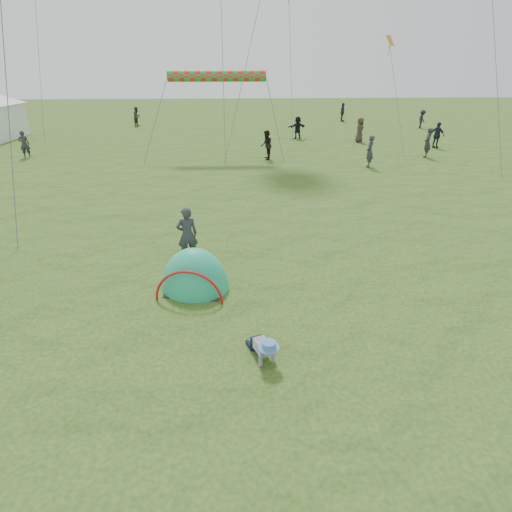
{
  "coord_description": "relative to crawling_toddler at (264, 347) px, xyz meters",
  "views": [
    {
      "loc": [
        0.45,
        -6.08,
        5.06
      ],
      "look_at": [
        0.96,
        2.45,
        1.0
      ],
      "focal_mm": 28.0,
      "sensor_mm": 36.0,
      "label": 1
    }
  ],
  "objects": [
    {
      "name": "ground",
      "position": [
        -0.96,
        0.05,
        -0.28
      ],
      "size": [
        140.0,
        140.0,
        0.0
      ],
      "primitive_type": "plane",
      "color": "#214A15"
    },
    {
      "name": "crawling_toddler",
      "position": [
        0.0,
        0.0,
        0.0
      ],
      "size": [
        0.73,
        0.86,
        0.55
      ],
      "primitive_type": null,
      "rotation": [
        0.0,
        0.0,
        0.37
      ],
      "color": "black",
      "rests_on": "ground"
    },
    {
      "name": "popup_tent",
      "position": [
        -1.51,
        2.78,
        -0.28
      ],
      "size": [
        1.91,
        1.67,
        2.19
      ],
      "primitive_type": "ellipsoid",
      "rotation": [
        0.0,
        0.0,
        -0.17
      ],
      "color": "#219F68",
      "rests_on": "ground"
    },
    {
      "name": "standing_adult",
      "position": [
        -1.82,
        4.43,
        0.52
      ],
      "size": [
        0.67,
        0.53,
        1.6
      ],
      "primitive_type": "imported",
      "rotation": [
        0.0,
        0.0,
        3.42
      ],
      "color": "#302F36",
      "rests_on": "ground"
    },
    {
      "name": "crowd_person_0",
      "position": [
        11.4,
        18.17,
        0.6
      ],
      "size": [
        0.63,
        0.75,
        1.75
      ],
      "primitive_type": "imported",
      "rotation": [
        0.0,
        0.0,
        4.33
      ],
      "color": "#28272C",
      "rests_on": "ground"
    },
    {
      "name": "crowd_person_1",
      "position": [
        1.56,
        18.13,
        0.57
      ],
      "size": [
        0.67,
        0.85,
        1.7
      ],
      "primitive_type": "imported",
      "rotation": [
        0.0,
        0.0,
        4.68
      ],
      "color": "black",
      "rests_on": "ground"
    },
    {
      "name": "crowd_person_2",
      "position": [
        10.82,
        36.2,
        0.62
      ],
      "size": [
        0.91,
        1.13,
        1.79
      ],
      "primitive_type": "imported",
      "rotation": [
        0.0,
        0.0,
        1.04
      ],
      "color": "#28344C",
      "rests_on": "ground"
    },
    {
      "name": "crowd_person_3",
      "position": [
        16.73,
        30.83,
        0.51
      ],
      "size": [
        0.65,
        1.06,
        1.58
      ],
      "primitive_type": "imported",
      "rotation": [
        0.0,
        0.0,
        1.5
      ],
      "color": "black",
      "rests_on": "ground"
    },
    {
      "name": "crowd_person_5",
      "position": [
        4.6,
        25.68,
        0.55
      ],
      "size": [
        1.61,
        1.05,
        1.66
      ],
      "primitive_type": "imported",
      "rotation": [
        0.0,
        0.0,
        3.54
      ],
      "color": "black",
      "rests_on": "ground"
    },
    {
      "name": "crowd_person_6",
      "position": [
        7.05,
        15.78,
        0.58
      ],
      "size": [
        0.52,
        0.69,
        1.71
      ],
      "primitive_type": "imported",
      "rotation": [
        0.0,
        0.0,
        4.52
      ],
      "color": "#2C2F37",
      "rests_on": "ground"
    },
    {
      "name": "crowd_person_7",
      "position": [
        -9.27,
        33.87,
        0.58
      ],
      "size": [
        0.9,
        1.0,
        1.71
      ],
      "primitive_type": "imported",
      "rotation": [
        0.0,
        0.0,
        1.21
      ],
      "color": "#372B26",
      "rests_on": "ground"
    },
    {
      "name": "crowd_person_8",
      "position": [
        13.49,
        21.2,
        0.57
      ],
      "size": [
        0.91,
        1.06,
        1.7
      ],
      "primitive_type": "imported",
      "rotation": [
        0.0,
        0.0,
        2.17
      ],
      "color": "#19252C",
      "rests_on": "ground"
    },
    {
      "name": "crowd_person_10",
      "position": [
        8.92,
        23.86,
        0.59
      ],
      "size": [
        0.63,
        0.89,
        1.73
      ],
      "primitive_type": "imported",
      "rotation": [
        0.0,
        0.0,
        1.48
      ],
      "color": "#373026",
      "rests_on": "ground"
    },
    {
      "name": "crowd_person_12",
      "position": [
        -13.11,
        19.59,
        0.52
      ],
      "size": [
        0.65,
        0.51,
        1.6
      ],
      "primitive_type": "imported",
      "rotation": [
        0.0,
        0.0,
        3.37
      ],
      "color": "#2A2B2F",
      "rests_on": "ground"
    },
    {
      "name": "rainbow_tube_kite",
      "position": [
        -1.25,
        19.36,
        4.31
      ],
      "size": [
        5.67,
        0.64,
        0.64
      ],
      "primitive_type": "cylinder",
      "rotation": [
        0.0,
        1.57,
        0.0
      ],
      "color": "red"
    },
    {
      "name": "diamond_kite_1",
      "position": [
        9.79,
        22.34,
        6.31
      ],
      "size": [
        0.76,
        0.76,
        0.62
      ],
      "primitive_type": "plane",
      "rotation": [
        1.05,
        0.0,
        0.79
      ],
      "color": "gold"
    }
  ]
}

